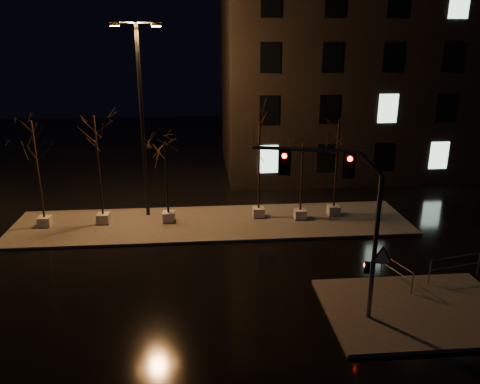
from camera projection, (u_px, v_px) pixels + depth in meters
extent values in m
plane|color=black|center=(217.00, 276.00, 20.55)|extent=(90.00, 90.00, 0.00)
cube|color=#494742|center=(213.00, 223.00, 26.21)|extent=(22.00, 5.00, 0.15)
cube|color=#494742|center=(417.00, 310.00, 17.84)|extent=(7.00, 5.00, 0.15)
cube|color=black|center=(385.00, 72.00, 36.43)|extent=(25.00, 12.00, 15.00)
cube|color=beige|center=(45.00, 221.00, 25.54)|extent=(0.65, 0.65, 0.55)
cylinder|color=black|center=(38.00, 170.00, 24.63)|extent=(0.11, 0.11, 5.26)
cube|color=beige|center=(103.00, 218.00, 25.96)|extent=(0.65, 0.65, 0.55)
cylinder|color=black|center=(98.00, 166.00, 25.03)|extent=(0.11, 0.11, 5.43)
cube|color=beige|center=(169.00, 217.00, 26.21)|extent=(0.65, 0.65, 0.55)
cylinder|color=black|center=(167.00, 178.00, 25.52)|extent=(0.11, 0.11, 3.93)
cube|color=beige|center=(259.00, 212.00, 26.88)|extent=(0.65, 0.65, 0.55)
cylinder|color=black|center=(259.00, 166.00, 26.02)|extent=(0.11, 0.11, 4.99)
cube|color=beige|center=(300.00, 214.00, 26.61)|extent=(0.65, 0.65, 0.55)
cylinder|color=black|center=(302.00, 177.00, 25.93)|extent=(0.11, 0.11, 3.83)
cube|color=beige|center=(333.00, 210.00, 27.21)|extent=(0.65, 0.65, 0.55)
cylinder|color=black|center=(336.00, 164.00, 26.35)|extent=(0.11, 0.11, 4.99)
cylinder|color=#54575C|center=(375.00, 249.00, 16.42)|extent=(0.16, 0.16, 5.44)
cylinder|color=#54575C|center=(305.00, 150.00, 15.79)|extent=(3.53, 1.10, 0.13)
cube|color=black|center=(349.00, 166.00, 15.69)|extent=(0.32, 0.27, 0.82)
cube|color=black|center=(285.00, 163.00, 16.07)|extent=(0.32, 0.27, 0.82)
cube|color=black|center=(367.00, 267.00, 16.68)|extent=(0.24, 0.21, 0.41)
cone|color=red|center=(382.00, 258.00, 16.42)|extent=(0.92, 0.28, 0.94)
sphere|color=#FF0C07|center=(384.00, 159.00, 15.41)|extent=(0.16, 0.16, 0.16)
cylinder|color=black|center=(142.00, 124.00, 25.67)|extent=(0.21, 0.21, 10.59)
cylinder|color=black|center=(136.00, 22.00, 24.02)|extent=(2.28, 0.69, 0.11)
cube|color=orange|center=(115.00, 25.00, 23.73)|extent=(0.59, 0.42, 0.21)
cube|color=orange|center=(156.00, 25.00, 24.41)|extent=(0.59, 0.42, 0.21)
cylinder|color=#54575C|center=(430.00, 273.00, 19.43)|extent=(0.06, 0.06, 1.02)
cylinder|color=#54575C|center=(478.00, 265.00, 20.10)|extent=(0.06, 0.06, 1.02)
cylinder|color=#54575C|center=(456.00, 257.00, 19.59)|extent=(2.45, 0.55, 0.05)
cylinder|color=#54575C|center=(455.00, 266.00, 19.73)|extent=(2.45, 0.55, 0.05)
cylinder|color=#54575C|center=(412.00, 284.00, 18.69)|extent=(0.05, 0.05, 0.85)
cylinder|color=#54575C|center=(382.00, 264.00, 20.36)|extent=(0.05, 0.05, 0.85)
cylinder|color=#54575C|center=(398.00, 264.00, 19.38)|extent=(0.59, 1.82, 0.04)
cylinder|color=#54575C|center=(397.00, 272.00, 19.50)|extent=(0.59, 1.82, 0.04)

